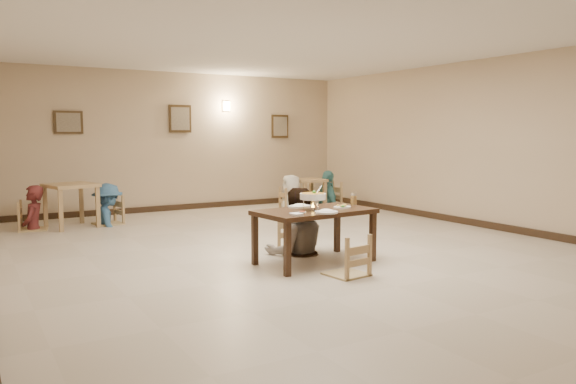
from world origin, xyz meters
TOP-DOWN VIEW (x-y plane):
  - floor at (0.00, 0.00)m, footprint 10.00×10.00m
  - ceiling at (0.00, 0.00)m, footprint 10.00×10.00m
  - wall_back at (0.00, 5.00)m, footprint 10.00×0.00m
  - wall_right at (4.00, 0.00)m, footprint 0.00×10.00m
  - baseboard_back at (0.00, 4.97)m, footprint 8.00×0.06m
  - baseboard_right at (3.97, 0.00)m, footprint 0.06×10.00m
  - picture_a at (-2.20, 4.96)m, footprint 0.55×0.04m
  - picture_b at (0.10, 4.96)m, footprint 0.50×0.04m
  - picture_c at (2.60, 4.96)m, footprint 0.45×0.04m
  - wall_sconce at (1.20, 4.96)m, footprint 0.16×0.05m
  - main_table at (-0.16, -0.81)m, footprint 1.57×0.97m
  - chair_far at (-0.01, -0.07)m, footprint 0.46×0.46m
  - chair_near at (-0.18, -1.54)m, footprint 0.44×0.44m
  - main_diner at (-0.05, -0.17)m, footprint 1.05×0.91m
  - curry_warmer at (-0.21, -0.84)m, footprint 0.38×0.34m
  - rice_plate_far at (-0.22, -0.53)m, footprint 0.32×0.32m
  - rice_plate_near at (-0.21, -1.15)m, footprint 0.29×0.29m
  - fried_plate at (0.24, -0.87)m, footprint 0.25×0.25m
  - chili_dish at (-0.46, -0.99)m, footprint 0.10×0.10m
  - napkin_cutlery at (-0.64, -1.14)m, footprint 0.14×0.23m
  - drink_glass at (0.57, -0.67)m, footprint 0.08×0.08m
  - bg_table_left at (-2.40, 3.73)m, footprint 0.96×0.96m
  - bg_table_right at (2.67, 3.79)m, footprint 0.68×0.68m
  - bg_chair_ll at (-3.04, 3.78)m, footprint 0.45×0.45m
  - bg_chair_lr at (-1.77, 3.75)m, footprint 0.47×0.47m
  - bg_chair_rl at (2.18, 3.72)m, footprint 0.44×0.44m
  - bg_chair_rr at (3.15, 3.71)m, footprint 0.51×0.51m
  - bg_diner_a at (-3.04, 3.78)m, footprint 0.55×0.67m
  - bg_diner_b at (-1.77, 3.75)m, footprint 0.60×1.01m
  - bg_diner_c at (2.18, 3.72)m, footprint 0.71×0.87m
  - bg_diner_d at (3.15, 3.71)m, footprint 0.59×1.05m

SIDE VIEW (x-z plane):
  - floor at x=0.00m, z-range 0.00..0.00m
  - baseboard_back at x=0.00m, z-range 0.00..0.12m
  - baseboard_right at x=3.97m, z-range 0.00..0.12m
  - chair_near at x=-0.18m, z-range 0.00..0.94m
  - bg_chair_rl at x=2.18m, z-range 0.00..0.94m
  - bg_chair_ll at x=-3.04m, z-range 0.00..0.96m
  - chair_far at x=-0.01m, z-range 0.00..0.98m
  - bg_chair_lr at x=-1.77m, z-range 0.00..1.01m
  - bg_table_right at x=2.67m, z-range 0.20..0.86m
  - bg_chair_rr at x=3.15m, z-range 0.00..1.09m
  - main_table at x=-0.16m, z-range 0.27..0.98m
  - bg_table_left at x=-2.40m, z-range 0.26..1.05m
  - chili_dish at x=-0.46m, z-range 0.70..0.72m
  - napkin_cutlery at x=-0.64m, z-range 0.70..0.73m
  - rice_plate_near at x=-0.21m, z-range 0.69..0.75m
  - rice_plate_far at x=-0.22m, z-range 0.68..0.76m
  - fried_plate at x=0.24m, z-range 0.70..0.75m
  - bg_diner_b at x=-1.77m, z-range 0.00..1.53m
  - bg_diner_c at x=2.18m, z-range 0.00..1.55m
  - drink_glass at x=0.57m, z-range 0.70..0.86m
  - bg_diner_a at x=-3.04m, z-range 0.00..1.57m
  - bg_diner_d at x=3.15m, z-range 0.00..1.68m
  - curry_warmer at x=-0.21m, z-range 0.73..1.03m
  - main_diner at x=-0.05m, z-range 0.00..1.86m
  - wall_back at x=0.00m, z-range -3.50..6.50m
  - wall_right at x=4.00m, z-range -3.50..6.50m
  - picture_c at x=2.60m, z-range 1.57..2.12m
  - picture_a at x=-2.20m, z-range 1.67..2.12m
  - picture_b at x=0.10m, z-range 1.70..2.30m
  - wall_sconce at x=1.20m, z-range 2.19..2.41m
  - ceiling at x=0.00m, z-range 3.00..3.00m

